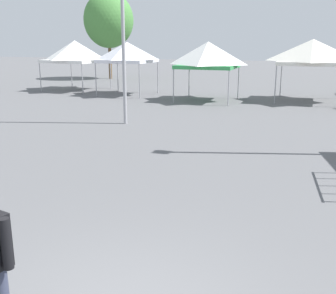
# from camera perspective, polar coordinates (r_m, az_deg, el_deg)

# --- Properties ---
(canopy_tent_behind_center) EXTENTS (3.74, 3.74, 3.32)m
(canopy_tent_behind_center) POSITION_cam_1_polar(r_m,az_deg,el_deg) (28.88, -12.90, 12.94)
(canopy_tent_behind_center) COLOR #9E9EA3
(canopy_tent_behind_center) RESTS_ON ground
(canopy_tent_far_left) EXTENTS (3.05, 3.05, 3.22)m
(canopy_tent_far_left) POSITION_cam_1_polar(r_m,az_deg,el_deg) (25.75, -5.75, 13.07)
(canopy_tent_far_left) COLOR #9E9EA3
(canopy_tent_far_left) RESTS_ON ground
(canopy_tent_center) EXTENTS (3.24, 3.24, 3.24)m
(canopy_tent_center) POSITION_cam_1_polar(r_m,az_deg,el_deg) (23.12, 5.62, 12.73)
(canopy_tent_center) COLOR #9E9EA3
(canopy_tent_center) RESTS_ON ground
(canopy_tent_left_of_center) EXTENTS (3.61, 3.61, 3.38)m
(canopy_tent_left_of_center) POSITION_cam_1_polar(r_m,az_deg,el_deg) (24.10, 19.62, 12.45)
(canopy_tent_left_of_center) COLOR #9E9EA3
(canopy_tent_left_of_center) RESTS_ON ground
(tree_behind_tents_right) EXTENTS (4.32, 4.32, 7.44)m
(tree_behind_tents_right) POSITION_cam_1_polar(r_m,az_deg,el_deg) (37.38, -8.33, 17.20)
(tree_behind_tents_right) COLOR brown
(tree_behind_tents_right) RESTS_ON ground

